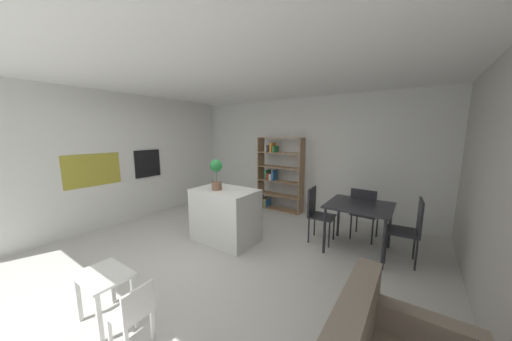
% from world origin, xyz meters
% --- Properties ---
extents(ground_plane, '(8.97, 8.97, 0.00)m').
position_xyz_m(ground_plane, '(0.00, 0.00, 0.00)').
color(ground_plane, beige).
extents(ceiling_slab, '(6.52, 5.70, 0.06)m').
position_xyz_m(ceiling_slab, '(0.00, 0.00, 2.76)').
color(ceiling_slab, white).
rests_on(ceiling_slab, ground_plane).
extents(back_partition, '(6.52, 0.06, 2.73)m').
position_xyz_m(back_partition, '(0.00, 2.82, 1.36)').
color(back_partition, silver).
rests_on(back_partition, ground_plane).
extents(tall_cabinet_run_left, '(0.62, 5.13, 2.73)m').
position_xyz_m(tall_cabinet_run_left, '(-2.89, 0.00, 1.36)').
color(tall_cabinet_run_left, silver).
rests_on(tall_cabinet_run_left, ground_plane).
extents(cabinet_niche_splashback, '(0.01, 0.99, 0.63)m').
position_xyz_m(cabinet_niche_splashback, '(-2.58, -0.64, 1.20)').
color(cabinet_niche_splashback, '#9E932D').
rests_on(cabinet_niche_splashback, ground_plane).
extents(built_in_oven, '(0.06, 0.59, 0.62)m').
position_xyz_m(built_in_oven, '(-2.56, 0.47, 1.21)').
color(built_in_oven, black).
rests_on(built_in_oven, ground_plane).
extents(kitchen_island, '(1.10, 0.72, 0.93)m').
position_xyz_m(kitchen_island, '(-0.16, 0.43, 0.47)').
color(kitchen_island, silver).
rests_on(kitchen_island, ground_plane).
extents(potted_plant_on_island, '(0.21, 0.21, 0.53)m').
position_xyz_m(potted_plant_on_island, '(-0.27, 0.34, 1.25)').
color(potted_plant_on_island, brown).
rests_on(potted_plant_on_island, kitchen_island).
extents(open_bookshelf, '(1.15, 0.30, 1.80)m').
position_xyz_m(open_bookshelf, '(-0.27, 2.50, 0.91)').
color(open_bookshelf, '#997551').
rests_on(open_bookshelf, ground_plane).
extents(child_table, '(0.54, 0.40, 0.52)m').
position_xyz_m(child_table, '(0.09, -1.66, 0.41)').
color(child_table, white).
rests_on(child_table, ground_plane).
extents(child_chair_right, '(0.33, 0.33, 0.60)m').
position_xyz_m(child_chair_right, '(0.61, -1.65, 0.34)').
color(child_chair_right, white).
rests_on(child_chair_right, ground_plane).
extents(dining_table, '(0.96, 0.90, 0.78)m').
position_xyz_m(dining_table, '(1.86, 1.36, 0.69)').
color(dining_table, '#232328').
rests_on(dining_table, ground_plane).
extents(dining_chair_far, '(0.44, 0.48, 0.95)m').
position_xyz_m(dining_chair_far, '(1.86, 1.82, 0.56)').
color(dining_chair_far, '#232328').
rests_on(dining_chair_far, ground_plane).
extents(dining_chair_island_side, '(0.44, 0.43, 0.95)m').
position_xyz_m(dining_chair_island_side, '(1.17, 1.35, 0.56)').
color(dining_chair_island_side, '#232328').
rests_on(dining_chair_island_side, ground_plane).
extents(dining_chair_window_side, '(0.47, 0.44, 0.98)m').
position_xyz_m(dining_chair_window_side, '(2.57, 1.37, 0.58)').
color(dining_chair_window_side, '#232328').
rests_on(dining_chair_window_side, ground_plane).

